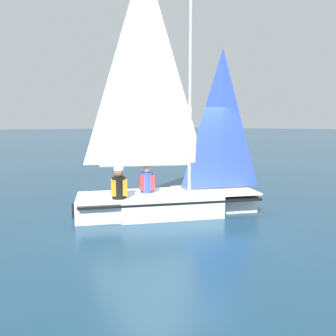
# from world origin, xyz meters

# --- Properties ---
(ground_plane) EXTENTS (260.00, 260.00, 0.00)m
(ground_plane) POSITION_xyz_m (0.00, 0.00, 0.00)
(ground_plane) COLOR navy
(sailboat_main) EXTENTS (4.33, 3.18, 5.82)m
(sailboat_main) POSITION_xyz_m (0.03, -0.02, 0.80)
(sailboat_main) COLOR silver
(sailboat_main) RESTS_ON ground_plane
(sailor_helm) EXTENTS (0.42, 0.40, 1.16)m
(sailor_helm) POSITION_xyz_m (0.34, -0.39, 0.63)
(sailor_helm) COLOR black
(sailor_helm) RESTS_ON ground_plane
(sailor_crew) EXTENTS (0.42, 0.40, 1.16)m
(sailor_crew) POSITION_xyz_m (1.19, -0.24, 0.63)
(sailor_crew) COLOR black
(sailor_crew) RESTS_ON ground_plane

